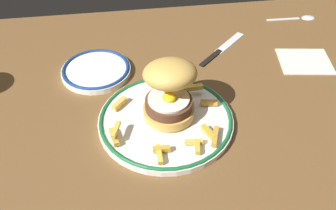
# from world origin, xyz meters

# --- Properties ---
(ground_plane) EXTENTS (1.33, 0.87, 0.04)m
(ground_plane) POSITION_xyz_m (0.00, 0.00, -0.02)
(ground_plane) COLOR brown
(dinner_plate) EXTENTS (0.26, 0.26, 0.02)m
(dinner_plate) POSITION_xyz_m (0.00, -0.02, 0.01)
(dinner_plate) COLOR white
(dinner_plate) RESTS_ON ground_plane
(burger) EXTENTS (0.11, 0.13, 0.12)m
(burger) POSITION_xyz_m (0.01, -0.00, 0.07)
(burger) COLOR gold
(burger) RESTS_ON dinner_plate
(fries_pile) EXTENTS (0.21, 0.19, 0.02)m
(fries_pile) POSITION_xyz_m (0.01, -0.05, 0.02)
(fries_pile) COLOR gold
(fries_pile) RESTS_ON dinner_plate
(side_plate) EXTENTS (0.15, 0.15, 0.02)m
(side_plate) POSITION_xyz_m (-0.13, 0.16, 0.01)
(side_plate) COLOR white
(side_plate) RESTS_ON ground_plane
(knife) EXTENTS (0.14, 0.14, 0.01)m
(knife) POSITION_xyz_m (0.16, 0.20, 0.00)
(knife) COLOR black
(knife) RESTS_ON ground_plane
(spoon) EXTENTS (0.13, 0.03, 0.01)m
(spoon) POSITION_xyz_m (0.42, 0.32, 0.00)
(spoon) COLOR silver
(spoon) RESTS_ON ground_plane
(napkin) EXTENTS (0.13, 0.12, 0.00)m
(napkin) POSITION_xyz_m (0.35, 0.13, 0.00)
(napkin) COLOR silver
(napkin) RESTS_ON ground_plane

